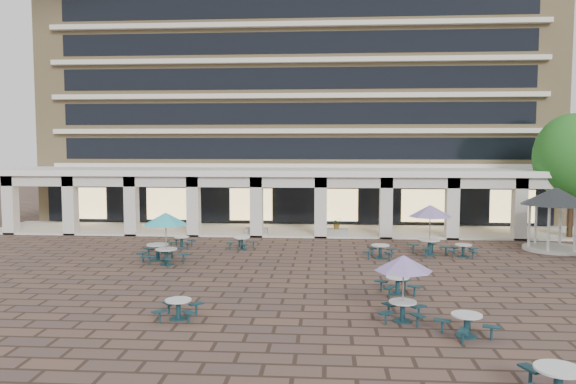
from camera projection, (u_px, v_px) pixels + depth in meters
name	position (u px, v px, depth m)	size (l,w,h in m)	color
ground	(269.00, 283.00, 24.65)	(120.00, 120.00, 0.00)	brown
apartment_building	(299.00, 70.00, 48.93)	(40.00, 15.50, 25.20)	tan
retail_arcade	(291.00, 189.00, 39.12)	(42.00, 6.60, 4.40)	white
picnic_table_2	(558.00, 382.00, 13.11)	(2.29, 2.29, 0.85)	#14353E
picnic_table_3	(398.00, 284.00, 22.76)	(1.82, 1.82, 0.71)	#14353E
picnic_table_4	(166.00, 221.00, 28.23)	(2.28, 2.28, 2.64)	#14353E
picnic_table_5	(178.00, 307.00, 19.47)	(1.57, 1.57, 0.69)	#14353E
picnic_table_6	(403.00, 266.00, 19.06)	(1.98, 1.98, 2.29)	#14353E
picnic_table_7	(467.00, 323.00, 17.66)	(1.99, 1.99, 0.73)	#14353E
picnic_table_8	(182.00, 241.00, 33.07)	(1.52, 1.52, 0.66)	#14353E
picnic_table_9	(158.00, 251.00, 29.50)	(2.00, 2.00, 0.85)	#14353E
picnic_table_10	(380.00, 250.00, 29.95)	(1.90, 1.90, 0.74)	#14353E
picnic_table_11	(430.00, 213.00, 30.74)	(2.39, 2.39, 2.76)	#14353E
picnic_table_12	(242.00, 242.00, 32.70)	(1.84, 1.84, 0.67)	#14353E
picnic_table_13	(463.00, 249.00, 30.36)	(1.78, 1.78, 0.68)	#14353E
gazebo	(556.00, 203.00, 32.14)	(3.86, 3.86, 3.59)	beige
tree_east_c	(573.00, 157.00, 35.81)	(4.85, 4.85, 8.08)	#3B2B17
planter_left	(256.00, 228.00, 37.59)	(1.50, 0.75, 1.21)	gray
planter_right	(337.00, 229.00, 37.21)	(1.50, 0.75, 1.23)	gray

